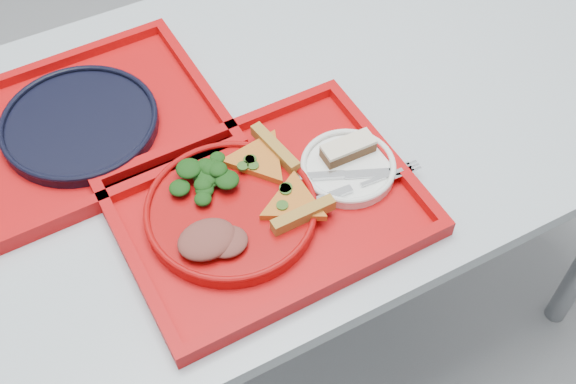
% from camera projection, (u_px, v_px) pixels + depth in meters
% --- Properties ---
extents(ground, '(10.00, 10.00, 0.00)m').
position_uv_depth(ground, '(247.00, 334.00, 1.81)').
color(ground, gray).
rests_on(ground, ground).
extents(table, '(1.60, 0.80, 0.75)m').
position_uv_depth(table, '(230.00, 161.00, 1.28)').
color(table, '#AEB9C3').
rests_on(table, ground).
extents(tray_main, '(0.45, 0.36, 0.01)m').
position_uv_depth(tray_main, '(267.00, 209.00, 1.11)').
color(tray_main, '#B4090B').
rests_on(tray_main, table).
extents(tray_far, '(0.46, 0.36, 0.01)m').
position_uv_depth(tray_far, '(82.00, 130.00, 1.21)').
color(tray_far, '#B4090B').
rests_on(tray_far, table).
extents(dinner_plate, '(0.26, 0.26, 0.02)m').
position_uv_depth(dinner_plate, '(231.00, 212.00, 1.09)').
color(dinner_plate, '#9F0A0A').
rests_on(dinner_plate, tray_main).
extents(side_plate, '(0.15, 0.15, 0.01)m').
position_uv_depth(side_plate, '(348.00, 169.00, 1.14)').
color(side_plate, white).
rests_on(side_plate, tray_main).
extents(navy_plate, '(0.26, 0.26, 0.02)m').
position_uv_depth(navy_plate, '(80.00, 125.00, 1.20)').
color(navy_plate, black).
rests_on(navy_plate, tray_far).
extents(pizza_slice_a, '(0.10, 0.12, 0.02)m').
position_uv_depth(pizza_slice_a, '(294.00, 201.00, 1.08)').
color(pizza_slice_a, orange).
rests_on(pizza_slice_a, dinner_plate).
extents(pizza_slice_b, '(0.14, 0.13, 0.02)m').
position_uv_depth(pizza_slice_b, '(259.00, 157.00, 1.13)').
color(pizza_slice_b, orange).
rests_on(pizza_slice_b, dinner_plate).
extents(salad_heap, '(0.09, 0.08, 0.04)m').
position_uv_depth(salad_heap, '(203.00, 177.00, 1.09)').
color(salad_heap, black).
rests_on(salad_heap, dinner_plate).
extents(meat_portion, '(0.09, 0.07, 0.03)m').
position_uv_depth(meat_portion, '(207.00, 239.00, 1.03)').
color(meat_portion, brown).
rests_on(meat_portion, dinner_plate).
extents(dessert_bar, '(0.09, 0.04, 0.02)m').
position_uv_depth(dessert_bar, '(348.00, 148.00, 1.15)').
color(dessert_bar, '#472617').
rests_on(dessert_bar, side_plate).
extents(knife, '(0.18, 0.09, 0.01)m').
position_uv_depth(knife, '(354.00, 174.00, 1.12)').
color(knife, silver).
rests_on(knife, side_plate).
extents(fork, '(0.19, 0.03, 0.01)m').
position_uv_depth(fork, '(360.00, 185.00, 1.11)').
color(fork, silver).
rests_on(fork, side_plate).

